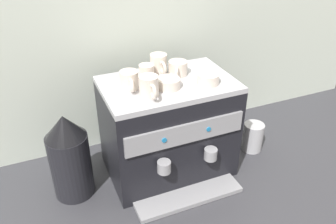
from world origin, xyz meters
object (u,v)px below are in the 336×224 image
(ceramic_cup_1, at_px, (159,64))
(milk_pitcher, at_px, (253,137))
(ceramic_cup_2, at_px, (149,87))
(ceramic_cup_4, at_px, (178,68))
(espresso_machine, at_px, (168,128))
(ceramic_bowl_0, at_px, (169,83))
(ceramic_bowl_1, at_px, (208,79))
(ceramic_cup_0, at_px, (147,72))
(ceramic_cup_3, at_px, (129,80))
(coffee_grinder, at_px, (69,156))

(ceramic_cup_1, relative_size, milk_pitcher, 0.79)
(ceramic_cup_2, xyz_separation_m, ceramic_cup_4, (0.18, 0.14, -0.01))
(espresso_machine, bearing_deg, ceramic_bowl_0, -112.32)
(ceramic_bowl_1, bearing_deg, ceramic_cup_0, 147.23)
(ceramic_cup_1, height_order, milk_pitcher, ceramic_cup_1)
(espresso_machine, height_order, ceramic_cup_4, ceramic_cup_4)
(ceramic_cup_3, xyz_separation_m, coffee_grinder, (-0.28, 0.00, -0.30))
(ceramic_bowl_0, relative_size, milk_pitcher, 0.64)
(ceramic_cup_3, height_order, ceramic_cup_4, ceramic_cup_3)
(ceramic_cup_1, distance_m, ceramic_cup_3, 0.19)
(ceramic_cup_0, relative_size, milk_pitcher, 0.57)
(ceramic_cup_1, distance_m, milk_pitcher, 0.64)
(espresso_machine, height_order, ceramic_bowl_0, ceramic_bowl_0)
(ceramic_cup_4, distance_m, ceramic_bowl_1, 0.15)
(ceramic_bowl_1, bearing_deg, espresso_machine, 153.38)
(espresso_machine, relative_size, ceramic_cup_0, 6.52)
(ceramic_cup_2, height_order, ceramic_cup_3, ceramic_cup_2)
(espresso_machine, bearing_deg, ceramic_cup_1, 89.95)
(ceramic_cup_0, height_order, ceramic_bowl_0, ceramic_cup_0)
(espresso_machine, relative_size, ceramic_bowl_1, 6.17)
(ceramic_cup_3, xyz_separation_m, ceramic_bowl_1, (0.32, -0.08, -0.02))
(ceramic_cup_2, distance_m, milk_pitcher, 0.72)
(ceramic_bowl_0, distance_m, ceramic_bowl_1, 0.17)
(espresso_machine, height_order, ceramic_cup_0, ceramic_cup_0)
(ceramic_cup_4, distance_m, coffee_grinder, 0.59)
(espresso_machine, xyz_separation_m, ceramic_bowl_1, (0.15, -0.07, 0.25))
(ceramic_bowl_0, bearing_deg, ceramic_cup_4, 49.09)
(espresso_machine, height_order, ceramic_cup_2, ceramic_cup_2)
(espresso_machine, height_order, ceramic_cup_3, ceramic_cup_3)
(espresso_machine, bearing_deg, ceramic_cup_4, 38.46)
(ceramic_cup_0, height_order, milk_pitcher, ceramic_cup_0)
(ceramic_cup_1, height_order, coffee_grinder, ceramic_cup_1)
(ceramic_cup_0, bearing_deg, ceramic_cup_3, -149.00)
(ceramic_cup_3, distance_m, ceramic_bowl_0, 0.16)
(ceramic_bowl_0, xyz_separation_m, coffee_grinder, (-0.43, 0.06, -0.29))
(ceramic_cup_4, relative_size, coffee_grinder, 0.28)
(ceramic_bowl_1, relative_size, milk_pitcher, 0.60)
(ceramic_bowl_0, xyz_separation_m, ceramic_bowl_1, (0.17, -0.03, 0.00))
(milk_pitcher, bearing_deg, ceramic_cup_4, 167.73)
(ceramic_cup_0, height_order, ceramic_cup_4, ceramic_cup_0)
(ceramic_bowl_1, bearing_deg, ceramic_cup_3, 165.29)
(espresso_machine, height_order, milk_pitcher, espresso_machine)
(ceramic_cup_4, xyz_separation_m, ceramic_bowl_1, (0.08, -0.13, -0.01))
(ceramic_cup_0, bearing_deg, coffee_grinder, -171.75)
(ceramic_cup_3, relative_size, ceramic_cup_4, 1.05)
(ceramic_cup_0, relative_size, ceramic_bowl_1, 0.95)
(coffee_grinder, bearing_deg, ceramic_cup_3, -0.69)
(espresso_machine, xyz_separation_m, ceramic_cup_3, (-0.17, 0.01, 0.27))
(ceramic_cup_1, distance_m, ceramic_bowl_1, 0.23)
(ceramic_cup_0, bearing_deg, ceramic_cup_1, 29.67)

